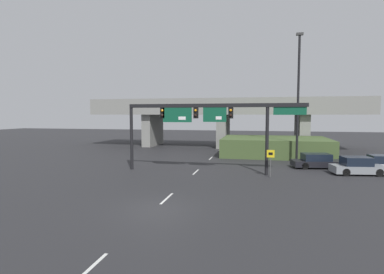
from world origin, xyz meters
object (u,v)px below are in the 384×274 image
at_px(signal_gantry, 207,117).
at_px(parked_sedan_near_right, 317,161).
at_px(parked_sedan_mid_right, 357,166).
at_px(highway_light_pole_near, 298,95).
at_px(speed_limit_sign, 271,159).

height_order(signal_gantry, parked_sedan_near_right, signal_gantry).
bearing_deg(parked_sedan_mid_right, highway_light_pole_near, 118.28).
distance_m(signal_gantry, speed_limit_sign, 6.41).
height_order(parked_sedan_near_right, parked_sedan_mid_right, parked_sedan_mid_right).
height_order(signal_gantry, speed_limit_sign, signal_gantry).
bearing_deg(parked_sedan_mid_right, speed_limit_sign, -167.48).
relative_size(signal_gantry, parked_sedan_near_right, 3.10).
xyz_separation_m(parked_sedan_near_right, parked_sedan_mid_right, (2.70, -2.57, 0.05)).
relative_size(speed_limit_sign, parked_sedan_near_right, 0.46).
bearing_deg(speed_limit_sign, signal_gantry, 170.39).
xyz_separation_m(speed_limit_sign, highway_light_pole_near, (3.00, 8.40, 5.59)).
xyz_separation_m(signal_gantry, parked_sedan_near_right, (9.88, 4.44, -4.22)).
height_order(signal_gantry, parked_sedan_mid_right, signal_gantry).
height_order(speed_limit_sign, parked_sedan_near_right, speed_limit_sign).
bearing_deg(speed_limit_sign, parked_sedan_near_right, 49.86).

